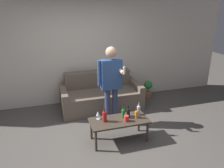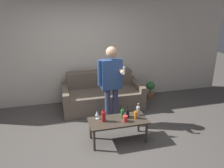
{
  "view_description": "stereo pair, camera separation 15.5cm",
  "coord_description": "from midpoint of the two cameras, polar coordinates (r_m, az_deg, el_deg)",
  "views": [
    {
      "loc": [
        -0.78,
        -3.18,
        2.37
      ],
      "look_at": [
        0.38,
        0.62,
        0.95
      ],
      "focal_mm": 35.0,
      "sensor_mm": 36.0,
      "label": 1
    },
    {
      "loc": [
        -0.64,
        -3.23,
        2.37
      ],
      "look_at": [
        0.38,
        0.62,
        0.95
      ],
      "focal_mm": 35.0,
      "sensor_mm": 36.0,
      "label": 2
    }
  ],
  "objects": [
    {
      "name": "bottle_yellow",
      "position": [
        3.92,
        -1.1,
        -8.41
      ],
      "size": [
        0.08,
        0.08,
        0.26
      ],
      "color": "#B21E1E",
      "rests_on": "coffee_table"
    },
    {
      "name": "person_standing_front",
      "position": [
        4.36,
        0.81,
        1.01
      ],
      "size": [
        0.48,
        0.42,
        1.65
      ],
      "color": "navy",
      "rests_on": "ground_plane"
    },
    {
      "name": "bottle_red",
      "position": [
        4.16,
        7.88,
        -6.92
      ],
      "size": [
        0.06,
        0.06,
        0.24
      ],
      "color": "silver",
      "rests_on": "coffee_table"
    },
    {
      "name": "cup_on_table",
      "position": [
        3.95,
        4.6,
        -9.01
      ],
      "size": [
        0.09,
        0.09,
        0.11
      ],
      "color": "red",
      "rests_on": "coffee_table"
    },
    {
      "name": "bottle_green",
      "position": [
        4.06,
        7.31,
        -7.96
      ],
      "size": [
        0.06,
        0.06,
        0.19
      ],
      "color": "orange",
      "rests_on": "coffee_table"
    },
    {
      "name": "couch",
      "position": [
        5.38,
        -1.8,
        -2.91
      ],
      "size": [
        1.91,
        0.95,
        0.85
      ],
      "color": "#6B5B4C",
      "rests_on": "ground_plane"
    },
    {
      "name": "ground_plane",
      "position": [
        4.05,
        -1.89,
        -16.19
      ],
      "size": [
        16.0,
        16.0,
        0.0
      ],
      "primitive_type": "plane",
      "color": "#514C47"
    },
    {
      "name": "bottle_orange",
      "position": [
        4.1,
        5.17,
        -7.47
      ],
      "size": [
        0.07,
        0.07,
        0.2
      ],
      "color": "black",
      "rests_on": "coffee_table"
    },
    {
      "name": "potted_plant",
      "position": [
        6.01,
        10.7,
        -1.31
      ],
      "size": [
        0.23,
        0.23,
        0.48
      ],
      "color": "#936042",
      "rests_on": "ground_plane"
    },
    {
      "name": "wine_glass_near",
      "position": [
        4.0,
        -2.8,
        -7.69
      ],
      "size": [
        0.07,
        0.07,
        0.16
      ],
      "color": "silver",
      "rests_on": "coffee_table"
    },
    {
      "name": "wall_back",
      "position": [
        5.53,
        -7.19,
        8.88
      ],
      "size": [
        8.0,
        0.06,
        2.7
      ],
      "color": "beige",
      "rests_on": "ground_plane"
    },
    {
      "name": "coffee_table",
      "position": [
        4.03,
        2.72,
        -10.01
      ],
      "size": [
        1.06,
        0.49,
        0.43
      ],
      "color": "#3D3328",
      "rests_on": "ground_plane"
    },
    {
      "name": "bottle_dark",
      "position": [
        4.04,
        3.82,
        -7.72
      ],
      "size": [
        0.06,
        0.06,
        0.22
      ],
      "color": "#23752D",
      "rests_on": "coffee_table"
    }
  ]
}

